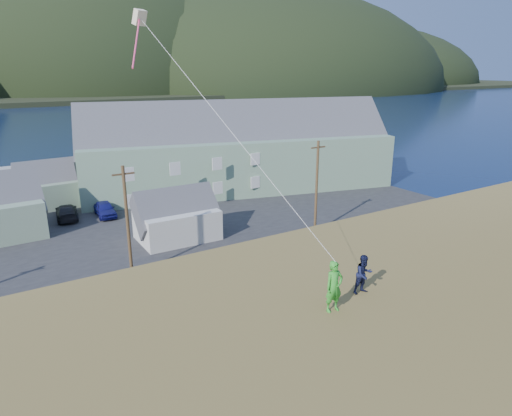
# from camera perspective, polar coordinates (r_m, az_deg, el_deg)

# --- Properties ---
(ground) EXTENTS (900.00, 900.00, 0.00)m
(ground) POSITION_cam_1_polar(r_m,az_deg,el_deg) (35.28, -11.87, -8.72)
(ground) COLOR #0A1638
(ground) RESTS_ON ground
(grass_strip) EXTENTS (110.00, 8.00, 0.10)m
(grass_strip) POSITION_cam_1_polar(r_m,az_deg,el_deg) (33.57, -10.65, -9.96)
(grass_strip) COLOR #4C3D19
(grass_strip) RESTS_ON ground
(waterfront_lot) EXTENTS (72.00, 36.00, 0.12)m
(waterfront_lot) POSITION_cam_1_polar(r_m,az_deg,el_deg) (50.55, -18.69, -1.16)
(waterfront_lot) COLOR #28282B
(waterfront_lot) RESTS_ON ground
(wharf) EXTENTS (26.00, 14.00, 0.90)m
(wharf) POSITION_cam_1_polar(r_m,az_deg,el_deg) (71.76, -27.87, 3.34)
(wharf) COLOR gray
(wharf) RESTS_ON ground
(far_hills) EXTENTS (760.00, 265.00, 143.00)m
(far_hills) POSITION_cam_1_polar(r_m,az_deg,el_deg) (313.14, -24.28, 13.36)
(far_hills) COLOR black
(far_hills) RESTS_ON ground
(lodge) EXTENTS (40.30, 20.17, 13.66)m
(lodge) POSITION_cam_1_polar(r_m,az_deg,el_deg) (58.65, -2.15, 7.43)
(lodge) COLOR slate
(lodge) RESTS_ON waterfront_lot
(shed_white) EXTENTS (7.41, 5.00, 5.84)m
(shed_white) POSITION_cam_1_polar(r_m,az_deg,el_deg) (41.95, -9.88, -1.03)
(shed_white) COLOR silver
(shed_white) RESTS_ON waterfront_lot
(shed_palegreen_far) EXTENTS (9.79, 5.87, 6.40)m
(shed_palegreen_far) POSITION_cam_1_polar(r_m,az_deg,el_deg) (56.67, -23.09, 2.83)
(shed_palegreen_far) COLOR gray
(shed_palegreen_far) RESTS_ON waterfront_lot
(utility_poles) EXTENTS (36.06, 0.24, 8.77)m
(utility_poles) POSITION_cam_1_polar(r_m,az_deg,el_deg) (34.46, -15.99, -1.67)
(utility_poles) COLOR #47331E
(utility_poles) RESTS_ON waterfront_lot
(parked_cars) EXTENTS (23.15, 11.91, 1.57)m
(parked_cars) POSITION_cam_1_polar(r_m,az_deg,el_deg) (53.15, -25.50, -0.17)
(parked_cars) COLOR black
(parked_cars) RESTS_ON waterfront_lot
(kite_flyer_green) EXTENTS (0.70, 0.49, 1.82)m
(kite_flyer_green) POSITION_cam_1_polar(r_m,az_deg,el_deg) (15.87, 9.73, -9.66)
(kite_flyer_green) COLOR green
(kite_flyer_green) RESTS_ON hillside
(kite_flyer_navy) EXTENTS (0.77, 0.63, 1.50)m
(kite_flyer_navy) POSITION_cam_1_polar(r_m,az_deg,el_deg) (17.34, 13.33, -8.07)
(kite_flyer_navy) COLOR #131734
(kite_flyer_navy) RESTS_ON hillside
(kite_rig) EXTENTS (2.45, 3.97, 11.43)m
(kite_rig) POSITION_cam_1_polar(r_m,az_deg,el_deg) (18.50, -14.01, 21.30)
(kite_rig) COLOR #F8E4BD
(kite_rig) RESTS_ON ground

